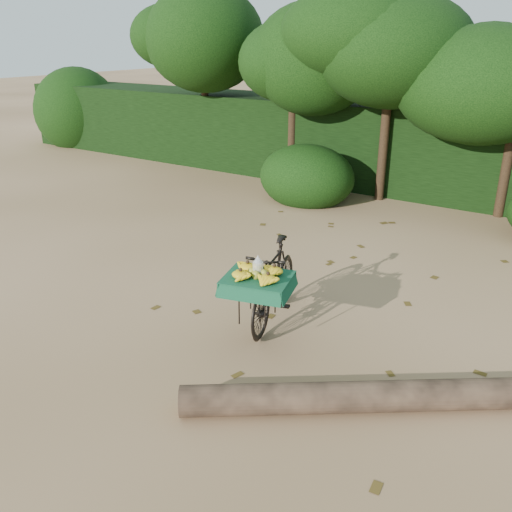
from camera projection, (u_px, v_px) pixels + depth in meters
The scene contains 7 objects.
ground at pixel (356, 329), 6.25m from camera, with size 80.00×80.00×0.00m, color tan.
vendor_bicycle at pixel (274, 282), 6.29m from camera, with size 0.98×1.78×0.97m.
fallen_log at pixel (400, 396), 4.87m from camera, with size 0.29×0.29×3.96m, color brown.
hedge_backdrop at pixel (488, 157), 10.78m from camera, with size 26.00×1.80×1.80m, color black.
tree_row at pixel (451, 102), 10.08m from camera, with size 14.50×2.00×4.00m, color black, non-canonical shape.
bush_clumps at pixel (489, 208), 9.15m from camera, with size 8.80×1.70×0.90m, color black, non-canonical shape.
leaf_litter at pixel (378, 307), 6.75m from camera, with size 7.00×7.30×0.01m, color #4E3B15, non-canonical shape.
Camera 1 is at (2.04, -5.21, 3.15)m, focal length 38.00 mm.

